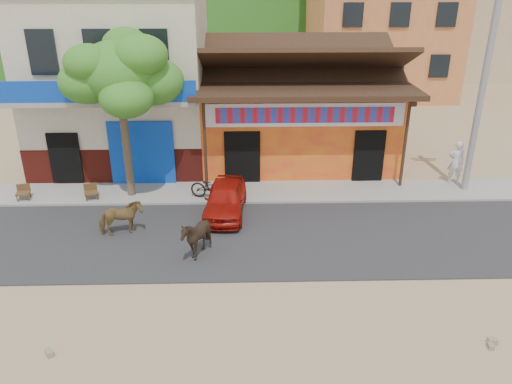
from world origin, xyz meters
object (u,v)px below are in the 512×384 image
utility_pole (483,86)px  cow_tan (121,218)px  scooter (213,187)px  pedestrian (456,162)px  cafe_chair_right (22,187)px  red_car (225,198)px  cow_dark (196,237)px  cafe_chair_left (90,186)px  tree (123,117)px

utility_pole → cow_tan: bearing=-165.7°
cow_tan → scooter: (2.80, 2.51, -0.04)m
pedestrian → cafe_chair_right: size_ratio=1.73×
cow_tan → red_car: size_ratio=0.41×
cow_tan → cafe_chair_right: 4.96m
cow_dark → pedestrian: bearing=97.5°
utility_pole → cow_dark: size_ratio=6.16×
cow_tan → scooter: cow_tan is taller
pedestrian → cafe_chair_right: pedestrian is taller
cow_dark → red_car: (0.77, 2.90, -0.08)m
cafe_chair_right → utility_pole: bearing=-9.2°
utility_pole → pedestrian: size_ratio=4.63×
utility_pole → cafe_chair_right: 17.07m
pedestrian → cafe_chair_left: size_ratio=1.70×
scooter → cafe_chair_left: (-4.50, 0.12, 0.05)m
tree → red_car: 4.65m
utility_pole → pedestrian: 3.21m
tree → utility_pole: bearing=0.9°
utility_pole → red_car: size_ratio=2.41×
red_car → utility_pole: bearing=15.1°
utility_pole → cow_dark: (-9.97, -4.63, -3.43)m
red_car → cafe_chair_left: (-5.00, 1.17, 0.02)m
cafe_chair_right → tree: bearing=-6.1°
tree → cafe_chair_left: size_ratio=5.91×
tree → cow_dark: (2.83, -4.43, -2.43)m
cow_dark → pedestrian: 11.10m
tree → cow_dark: size_ratio=4.62×
tree → utility_pole: size_ratio=0.75×
scooter → pedestrian: pedestrian is taller
tree → pedestrian: size_ratio=3.47×
tree → scooter: bearing=-8.8°
pedestrian → cafe_chair_left: 14.06m
scooter → cafe_chair_right: cafe_chair_right is taller
cafe_chair_right → cow_tan: bearing=-43.4°
utility_pole → pedestrian: utility_pole is taller
pedestrian → cow_tan: bearing=27.9°
cow_dark → cow_tan: bearing=-140.4°
cafe_chair_left → cafe_chair_right: size_ratio=1.01×
red_car → cafe_chair_right: bearing=175.4°
utility_pole → cafe_chair_left: bearing=-177.8°
pedestrian → cafe_chair_left: (-14.00, -1.20, -0.36)m
red_car → cafe_chair_left: red_car is taller
pedestrian → utility_pole: bearing=117.7°
tree → cow_tan: bearing=-84.3°
red_car → cafe_chair_right: red_car is taller
cafe_chair_right → pedestrian: bearing=-6.9°
tree → pedestrian: (12.60, 0.85, -2.14)m
scooter → cafe_chair_right: size_ratio=1.73×
utility_pole → red_car: bearing=-169.4°
cow_tan → cafe_chair_left: 3.14m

